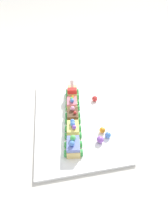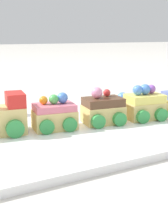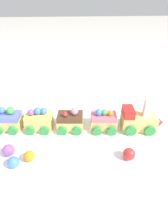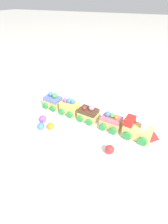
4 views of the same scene
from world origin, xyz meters
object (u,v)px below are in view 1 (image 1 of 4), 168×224
at_px(cake_train_locomotive, 72,92).
at_px(gumball_orange, 102,130).
at_px(cake_car_lemon, 73,130).
at_px(cake_car_blueberry, 73,146).
at_px(gumball_blue, 108,135).
at_px(gumball_red, 95,99).
at_px(cake_car_strawberry, 73,104).
at_px(gumball_purple, 100,140).
at_px(cake_car_chocolate, 73,116).

relative_size(cake_train_locomotive, gumball_orange, 4.81).
height_order(cake_car_lemon, gumball_orange, cake_car_lemon).
height_order(cake_car_lemon, cake_car_blueberry, cake_car_blueberry).
bearing_deg(gumball_blue, cake_car_blueberry, 105.93).
relative_size(cake_train_locomotive, gumball_red, 4.29).
height_order(cake_car_strawberry, gumball_blue, cake_car_strawberry).
xyz_separation_m(cake_car_strawberry, cake_car_blueberry, (-0.27, 0.04, 0.00)).
xyz_separation_m(gumball_blue, gumball_red, (0.26, -0.01, 0.00)).
distance_m(cake_car_blueberry, gumball_purple, 0.11).
height_order(cake_car_lemon, gumball_red, cake_car_lemon).
bearing_deg(gumball_red, cake_car_blueberry, 152.60).
distance_m(cake_train_locomotive, cake_car_blueberry, 0.38).
relative_size(cake_car_chocolate, gumball_blue, 3.01).
relative_size(cake_train_locomotive, cake_car_chocolate, 1.57).
distance_m(cake_car_chocolate, cake_car_blueberry, 0.18).
relative_size(cake_car_lemon, gumball_purple, 2.76).
xyz_separation_m(cake_train_locomotive, gumball_blue, (-0.34, -0.10, -0.01)).
relative_size(cake_car_chocolate, gumball_orange, 3.07).
distance_m(cake_train_locomotive, cake_car_chocolate, 0.20).
height_order(cake_car_chocolate, gumball_blue, cake_car_chocolate).
bearing_deg(gumball_orange, cake_car_chocolate, 47.49).
bearing_deg(cake_train_locomotive, gumball_blue, -155.78).
distance_m(cake_car_strawberry, gumball_red, 0.13).
height_order(cake_train_locomotive, gumball_purple, cake_train_locomotive).
height_order(cake_car_lemon, gumball_purple, cake_car_lemon).
bearing_deg(cake_car_chocolate, gumball_orange, -125.01).
bearing_deg(gumball_blue, cake_car_chocolate, 43.29).
bearing_deg(cake_train_locomotive, cake_car_chocolate, -179.98).
xyz_separation_m(gumball_purple, gumball_red, (0.28, -0.05, 0.00)).
height_order(cake_car_strawberry, cake_car_blueberry, cake_car_blueberry).
xyz_separation_m(cake_car_lemon, gumball_blue, (-0.05, -0.14, -0.01)).
xyz_separation_m(cake_car_chocolate, cake_car_blueberry, (-0.18, 0.02, 0.00)).
relative_size(cake_train_locomotive, cake_car_blueberry, 1.57).
bearing_deg(cake_car_lemon, gumball_blue, -100.53).
bearing_deg(gumball_red, cake_car_strawberry, 105.41).
xyz_separation_m(cake_car_blueberry, gumball_red, (0.31, -0.16, -0.01)).
distance_m(cake_car_blueberry, gumball_orange, 0.16).
height_order(gumball_purple, gumball_red, same).
bearing_deg(gumball_red, cake_train_locomotive, 56.83).
bearing_deg(cake_car_strawberry, gumball_blue, -145.97).
bearing_deg(cake_car_chocolate, gumball_red, -38.86).
bearing_deg(cake_car_chocolate, cake_car_blueberry, 179.92).
bearing_deg(cake_car_blueberry, gumball_orange, -53.55).
xyz_separation_m(cake_car_strawberry, gumball_red, (0.03, -0.12, -0.01)).
bearing_deg(cake_train_locomotive, gumball_purple, -162.62).
xyz_separation_m(cake_train_locomotive, cake_car_blueberry, (-0.38, 0.05, -0.00)).
bearing_deg(cake_car_lemon, cake_car_blueberry, 179.82).
height_order(cake_car_blueberry, gumball_orange, cake_car_blueberry).
height_order(gumball_red, gumball_orange, gumball_red).
bearing_deg(cake_car_chocolate, cake_train_locomotive, 0.02).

